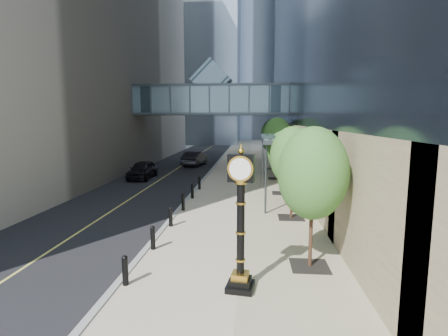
{
  "coord_description": "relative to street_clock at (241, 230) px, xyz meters",
  "views": [
    {
      "loc": [
        1.45,
        -9.59,
        5.48
      ],
      "look_at": [
        0.03,
        7.35,
        3.11
      ],
      "focal_mm": 28.0,
      "sensor_mm": 36.0,
      "label": 1
    }
  ],
  "objects": [
    {
      "name": "car_far",
      "position": [
        -6.52,
        30.33,
        -1.16
      ],
      "size": [
        2.51,
        5.38,
        1.71
      ],
      "primitive_type": "imported",
      "rotation": [
        0.0,
        0.0,
        3.0
      ],
      "color": "black",
      "rests_on": "road"
    },
    {
      "name": "street_clock",
      "position": [
        0.0,
        0.0,
        0.0
      ],
      "size": [
        0.96,
        0.96,
        4.56
      ],
      "rotation": [
        0.0,
        0.0,
        -0.14
      ],
      "color": "black",
      "rests_on": "sidewalk"
    },
    {
      "name": "ground",
      "position": [
        -1.09,
        -1.0,
        -2.04
      ],
      "size": [
        320.0,
        320.0,
        0.0
      ],
      "primitive_type": "plane",
      "color": "gray",
      "rests_on": "ground"
    },
    {
      "name": "bollard_row",
      "position": [
        -3.79,
        8.0,
        -1.53
      ],
      "size": [
        0.2,
        16.2,
        0.9
      ],
      "color": "black",
      "rests_on": "sidewalk"
    },
    {
      "name": "skywalk",
      "position": [
        -4.09,
        27.0,
        5.68
      ],
      "size": [
        17.0,
        4.2,
        5.8
      ],
      "color": "slate",
      "rests_on": "ground"
    },
    {
      "name": "road",
      "position": [
        -8.09,
        39.0,
        -2.03
      ],
      "size": [
        8.0,
        180.0,
        0.02
      ],
      "primitive_type": "cube",
      "color": "black",
      "rests_on": "ground"
    },
    {
      "name": "distant_tower_c",
      "position": [
        -7.09,
        119.0,
        30.46
      ],
      "size": [
        22.0,
        22.0,
        65.0
      ],
      "primitive_type": "cube",
      "color": "#AABFD6",
      "rests_on": "ground"
    },
    {
      "name": "pedestrian",
      "position": [
        2.82,
        9.61,
        -1.15
      ],
      "size": [
        0.68,
        0.53,
        1.65
      ],
      "primitive_type": "imported",
      "rotation": [
        0.0,
        0.0,
        2.88
      ],
      "color": "#ACAA9E",
      "rests_on": "sidewalk"
    },
    {
      "name": "sidewalk",
      "position": [
        -0.09,
        39.0,
        -2.01
      ],
      "size": [
        8.0,
        180.0,
        0.06
      ],
      "primitive_type": "cube",
      "color": "#B5A58B",
      "rests_on": "ground"
    },
    {
      "name": "curb",
      "position": [
        -4.09,
        39.0,
        -2.0
      ],
      "size": [
        0.25,
        180.0,
        0.07
      ],
      "primitive_type": "cube",
      "color": "gray",
      "rests_on": "ground"
    },
    {
      "name": "car_near",
      "position": [
        -9.88,
        20.81,
        -1.2
      ],
      "size": [
        1.95,
        4.82,
        1.64
      ],
      "primitive_type": "imported",
      "rotation": [
        0.0,
        0.0,
        0.0
      ],
      "color": "black",
      "rests_on": "road"
    },
    {
      "name": "street_trees",
      "position": [
        2.51,
        15.84,
        1.56
      ],
      "size": [
        2.73,
        28.59,
        5.62
      ],
      "color": "black",
      "rests_on": "sidewalk"
    },
    {
      "name": "entrance_canopy",
      "position": [
        2.39,
        13.0,
        2.16
      ],
      "size": [
        3.0,
        8.0,
        4.38
      ],
      "color": "#383F44",
      "rests_on": "ground"
    }
  ]
}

